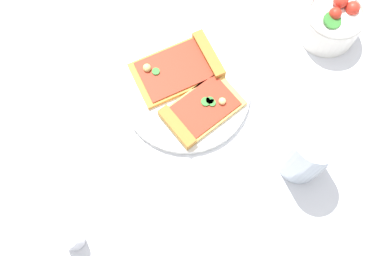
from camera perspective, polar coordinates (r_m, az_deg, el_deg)
The scene contains 8 objects.
ground_plane at distance 0.76m, azimuth 3.01°, elevation 4.47°, with size 2.40×2.40×0.00m, color silver.
plate at distance 0.75m, azimuth -0.82°, elevation 4.86°, with size 0.23×0.23×0.01m, color white.
pizza_slice_near at distance 0.72m, azimuth 0.79°, elevation 2.13°, with size 0.14×0.15×0.02m.
pizza_slice_far at distance 0.76m, azimuth -1.32°, elevation 8.21°, with size 0.14×0.17×0.02m.
salad_bowl at distance 0.83m, azimuth 18.24°, elevation 13.40°, with size 0.11×0.11×0.09m.
soda_glass at distance 0.68m, azimuth 15.17°, elevation -3.21°, with size 0.07×0.07×0.13m.
paper_napkin at distance 0.76m, azimuth -18.15°, elevation -3.97°, with size 0.16×0.10×0.00m, color white.
pepper_shaker at distance 0.69m, azimuth -15.99°, elevation -14.14°, with size 0.03×0.03×0.06m.
Camera 1 is at (0.30, -0.06, 0.70)m, focal length 39.75 mm.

